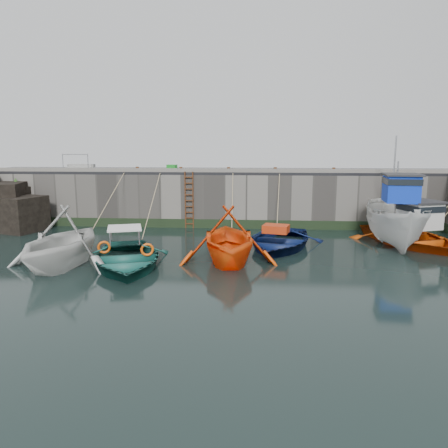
# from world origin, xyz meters

# --- Properties ---
(ground) EXTENTS (120.00, 120.00, 0.00)m
(ground) POSITION_xyz_m (0.00, 0.00, 0.00)
(ground) COLOR black
(ground) RESTS_ON ground
(quay_back) EXTENTS (30.00, 5.00, 3.00)m
(quay_back) POSITION_xyz_m (0.00, 12.50, 1.50)
(quay_back) COLOR slate
(quay_back) RESTS_ON ground
(road_back) EXTENTS (30.00, 5.00, 0.16)m
(road_back) POSITION_xyz_m (0.00, 12.50, 3.08)
(road_back) COLOR black
(road_back) RESTS_ON quay_back
(kerb_back) EXTENTS (30.00, 0.30, 0.20)m
(kerb_back) POSITION_xyz_m (0.00, 10.15, 3.26)
(kerb_back) COLOR slate
(kerb_back) RESTS_ON road_back
(algae_back) EXTENTS (30.00, 0.08, 0.50)m
(algae_back) POSITION_xyz_m (0.00, 9.96, 0.25)
(algae_back) COLOR black
(algae_back) RESTS_ON ground
(ladder) EXTENTS (0.51, 0.08, 3.20)m
(ladder) POSITION_xyz_m (-2.00, 9.91, 1.59)
(ladder) COLOR #3F1E0F
(ladder) RESTS_ON ground
(boat_near_white) EXTENTS (4.89, 5.51, 2.68)m
(boat_near_white) POSITION_xyz_m (-5.74, 1.71, 0.00)
(boat_near_white) COLOR silver
(boat_near_white) RESTS_ON ground
(boat_near_white_rope) EXTENTS (0.04, 6.34, 3.10)m
(boat_near_white_rope) POSITION_xyz_m (-5.74, 7.11, 0.00)
(boat_near_white_rope) COLOR tan
(boat_near_white_rope) RESTS_ON ground
(boat_near_blue) EXTENTS (5.32, 6.37, 1.13)m
(boat_near_blue) POSITION_xyz_m (-3.30, 1.97, 0.00)
(boat_near_blue) COLOR #17524A
(boat_near_blue) RESTS_ON ground
(boat_near_blue_rope) EXTENTS (0.04, 6.11, 3.10)m
(boat_near_blue_rope) POSITION_xyz_m (-3.30, 7.23, 0.00)
(boat_near_blue_rope) COLOR tan
(boat_near_blue_rope) RESTS_ON ground
(boat_near_blacktrim) EXTENTS (4.79, 5.37, 2.58)m
(boat_near_blacktrim) POSITION_xyz_m (0.66, 2.84, 0.00)
(boat_near_blacktrim) COLOR #FF500D
(boat_near_blacktrim) RESTS_ON ground
(boat_near_blacktrim_rope) EXTENTS (0.04, 5.33, 3.10)m
(boat_near_blacktrim_rope) POSITION_xyz_m (0.66, 7.67, 0.00)
(boat_near_blacktrim_rope) COLOR tan
(boat_near_blacktrim_rope) RESTS_ON ground
(boat_near_navy) EXTENTS (5.12, 6.23, 1.13)m
(boat_near_navy) POSITION_xyz_m (2.86, 5.63, 0.00)
(boat_near_navy) COLOR #0A1643
(boat_near_navy) RESTS_ON ground
(boat_near_navy_rope) EXTENTS (0.04, 3.20, 3.10)m
(boat_near_navy_rope) POSITION_xyz_m (2.86, 9.07, 0.00)
(boat_near_navy_rope) COLOR tan
(boat_near_navy_rope) RESTS_ON ground
(boat_far_white) EXTENTS (3.01, 6.57, 5.46)m
(boat_far_white) POSITION_xyz_m (8.36, 6.54, 1.04)
(boat_far_white) COLOR silver
(boat_far_white) RESTS_ON ground
(boat_far_orange) EXTENTS (6.00, 7.03, 4.23)m
(boat_far_orange) POSITION_xyz_m (9.12, 6.70, 0.40)
(boat_far_orange) COLOR #DB4B0B
(boat_far_orange) RESTS_ON ground
(fish_crate) EXTENTS (0.62, 0.53, 0.32)m
(fish_crate) POSITION_xyz_m (-3.37, 12.10, 3.32)
(fish_crate) COLOR #198D24
(fish_crate) RESTS_ON road_back
(railing) EXTENTS (1.60, 1.05, 1.00)m
(railing) POSITION_xyz_m (-8.75, 11.25, 3.36)
(railing) COLOR #A5A8AD
(railing) RESTS_ON road_back
(bollard_a) EXTENTS (0.18, 0.18, 0.28)m
(bollard_a) POSITION_xyz_m (-5.00, 10.25, 3.30)
(bollard_a) COLOR #3F1E0F
(bollard_a) RESTS_ON road_back
(bollard_b) EXTENTS (0.18, 0.18, 0.28)m
(bollard_b) POSITION_xyz_m (-2.50, 10.25, 3.30)
(bollard_b) COLOR #3F1E0F
(bollard_b) RESTS_ON road_back
(bollard_c) EXTENTS (0.18, 0.18, 0.28)m
(bollard_c) POSITION_xyz_m (0.20, 10.25, 3.30)
(bollard_c) COLOR #3F1E0F
(bollard_c) RESTS_ON road_back
(bollard_d) EXTENTS (0.18, 0.18, 0.28)m
(bollard_d) POSITION_xyz_m (2.80, 10.25, 3.30)
(bollard_d) COLOR #3F1E0F
(bollard_d) RESTS_ON road_back
(bollard_e) EXTENTS (0.18, 0.18, 0.28)m
(bollard_e) POSITION_xyz_m (6.00, 10.25, 3.30)
(bollard_e) COLOR #3F1E0F
(bollard_e) RESTS_ON road_back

